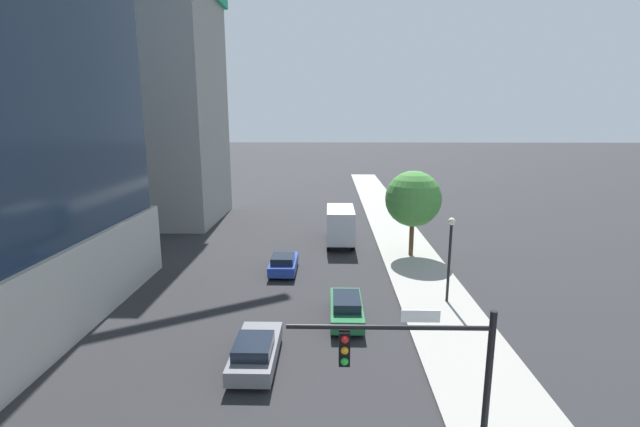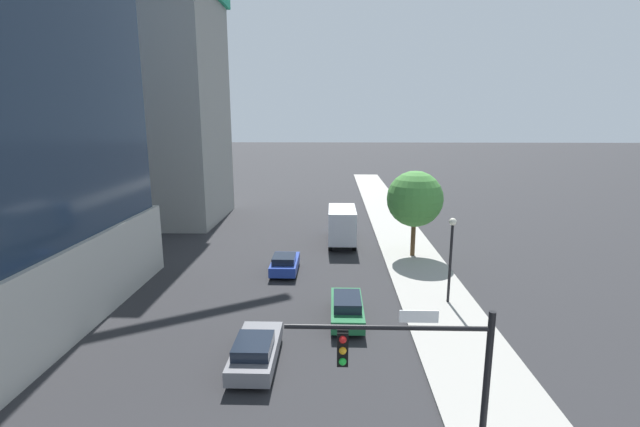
% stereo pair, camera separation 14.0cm
% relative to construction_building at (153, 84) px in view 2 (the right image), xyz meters
% --- Properties ---
extents(sidewalk, '(4.59, 120.00, 0.15)m').
position_rel_construction_building_xyz_m(sidewalk, '(25.16, -20.66, -14.30)').
color(sidewalk, '#9E9B93').
rests_on(sidewalk, ground).
extents(construction_building, '(22.00, 13.15, 34.88)m').
position_rel_construction_building_xyz_m(construction_building, '(0.00, 0.00, 0.00)').
color(construction_building, gray).
rests_on(construction_building, ground).
extents(traffic_light_pole, '(5.92, 0.48, 5.54)m').
position_rel_construction_building_xyz_m(traffic_light_pole, '(21.28, -35.97, -10.37)').
color(traffic_light_pole, black).
rests_on(traffic_light_pole, sidewalk).
extents(street_lamp, '(0.44, 0.44, 5.15)m').
position_rel_construction_building_xyz_m(street_lamp, '(25.76, -22.32, -10.79)').
color(street_lamp, black).
rests_on(street_lamp, sidewalk).
extents(street_tree, '(4.40, 4.40, 6.81)m').
position_rel_construction_building_xyz_m(street_tree, '(25.23, -13.05, -9.63)').
color(street_tree, brown).
rests_on(street_tree, sidewalk).
extents(car_blue, '(1.85, 4.01, 1.41)m').
position_rel_construction_building_xyz_m(car_blue, '(15.37, -17.05, -13.67)').
color(car_blue, '#233D9E').
rests_on(car_blue, ground).
extents(car_green, '(1.75, 4.69, 1.49)m').
position_rel_construction_building_xyz_m(car_green, '(19.62, -24.77, -13.62)').
color(car_green, '#1E6638').
rests_on(car_green, ground).
extents(car_gray, '(1.91, 4.66, 1.46)m').
position_rel_construction_building_xyz_m(car_gray, '(15.37, -29.43, -13.65)').
color(car_gray, slate).
rests_on(car_gray, ground).
extents(box_truck, '(2.34, 7.18, 3.35)m').
position_rel_construction_building_xyz_m(box_truck, '(19.62, -9.23, -12.49)').
color(box_truck, '#1E4799').
rests_on(box_truck, ground).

